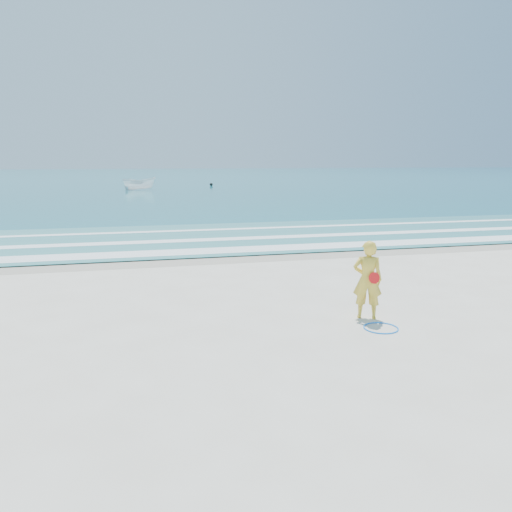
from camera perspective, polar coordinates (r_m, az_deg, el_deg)
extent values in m
plane|color=silver|center=(10.79, 2.93, -9.28)|extent=(400.00, 400.00, 0.00)
cube|color=#B2A893|center=(19.28, -4.79, -0.23)|extent=(400.00, 2.40, 0.00)
cube|color=#19727F|center=(114.79, -12.53, 8.85)|extent=(400.00, 190.00, 0.04)
cube|color=#59B7AD|center=(24.15, -6.68, 2.11)|extent=(400.00, 10.00, 0.01)
cube|color=white|center=(20.54, -5.37, 0.60)|extent=(400.00, 1.40, 0.01)
cube|color=white|center=(23.37, -6.43, 1.84)|extent=(400.00, 0.90, 0.01)
cube|color=white|center=(26.61, -7.37, 2.93)|extent=(400.00, 0.60, 0.01)
torus|color=#0E81FF|center=(11.65, 14.09, -7.98)|extent=(1.03, 1.03, 0.03)
imported|color=white|center=(63.71, -13.18, 8.05)|extent=(4.17, 1.98, 1.55)
sphere|color=black|center=(71.66, -5.14, 8.15)|extent=(0.45, 0.45, 0.45)
imported|color=yellow|center=(12.08, 12.63, -2.67)|extent=(0.81, 0.69, 1.88)
cylinder|color=#FF1617|center=(11.94, 13.37, -2.46)|extent=(0.27, 0.08, 0.27)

